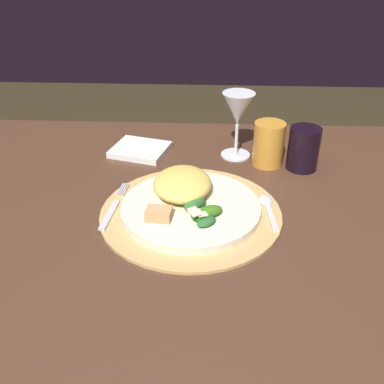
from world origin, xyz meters
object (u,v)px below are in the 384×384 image
object	(u,v)px
dark_tumbler	(304,149)
dining_table	(161,253)
fork	(113,208)
amber_tumbler	(268,144)
spoon	(267,205)
wine_glass	(238,111)
napkin	(140,150)
dinner_plate	(191,208)

from	to	relation	value
dark_tumbler	dining_table	bearing A→B (deg)	-152.31
fork	amber_tumbler	distance (m)	0.39
amber_tumbler	dark_tumbler	world-z (taller)	amber_tumbler
dining_table	spoon	bearing A→B (deg)	-3.50
wine_glass	spoon	bearing A→B (deg)	-77.08
fork	dark_tumbler	size ratio (longest dim) A/B	1.69
napkin	dark_tumbler	world-z (taller)	dark_tumbler
fork	wine_glass	bearing A→B (deg)	45.86
dining_table	spoon	size ratio (longest dim) A/B	9.38
dinner_plate	amber_tumbler	world-z (taller)	amber_tumbler
dinner_plate	fork	distance (m)	0.15
dinner_plate	wine_glass	size ratio (longest dim) A/B	1.71
spoon	fork	bearing A→B (deg)	-175.89
dinner_plate	napkin	bearing A→B (deg)	117.49
dinner_plate	napkin	distance (m)	0.30
dark_tumbler	spoon	bearing A→B (deg)	-118.19
dinner_plate	spoon	xyz separation A→B (m)	(0.15, 0.02, -0.01)
dinner_plate	amber_tumbler	distance (m)	0.28
fork	spoon	world-z (taller)	spoon
dining_table	wine_glass	xyz separation A→B (m)	(0.16, 0.22, 0.24)
dining_table	dinner_plate	world-z (taller)	dinner_plate
dinner_plate	spoon	bearing A→B (deg)	9.20
fork	wine_glass	size ratio (longest dim) A/B	1.06
fork	spoon	xyz separation A→B (m)	(0.30, 0.02, 0.00)
spoon	wine_glass	world-z (taller)	wine_glass
amber_tumbler	napkin	bearing A→B (deg)	171.42
napkin	dark_tumbler	xyz separation A→B (m)	(0.39, -0.06, 0.04)
fork	amber_tumbler	bearing A→B (deg)	34.06
dinner_plate	amber_tumbler	size ratio (longest dim) A/B	2.64
wine_glass	dinner_plate	bearing A→B (deg)	-110.46
dinner_plate	dark_tumbler	bearing A→B (deg)	39.45
spoon	napkin	xyz separation A→B (m)	(-0.29, 0.24, -0.00)
napkin	amber_tumbler	size ratio (longest dim) A/B	1.26
dinner_plate	napkin	world-z (taller)	dinner_plate
spoon	wine_glass	xyz separation A→B (m)	(-0.05, 0.24, 0.11)
napkin	dinner_plate	bearing A→B (deg)	-62.51
wine_glass	amber_tumbler	size ratio (longest dim) A/B	1.54
spoon	amber_tumbler	world-z (taller)	amber_tumbler
napkin	fork	bearing A→B (deg)	-93.04
fork	napkin	distance (m)	0.26
amber_tumbler	dinner_plate	bearing A→B (deg)	-127.52
napkin	wine_glass	bearing A→B (deg)	-1.62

